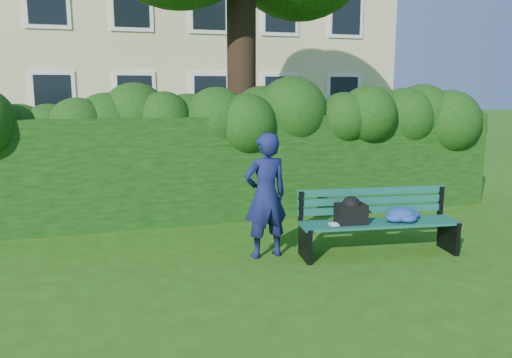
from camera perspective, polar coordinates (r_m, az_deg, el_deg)
name	(u,v)px	position (r m, az deg, el deg)	size (l,w,h in m)	color
ground	(268,253)	(7.02, 1.40, -8.50)	(80.00, 80.00, 0.00)	#2D510F
hedge	(231,166)	(8.87, -2.93, 1.45)	(10.00, 1.00, 1.80)	black
park_bench	(377,218)	(7.06, 13.71, -4.39)	(2.23, 0.81, 0.89)	#0D4338
man_reading	(266,196)	(6.68, 1.10, -1.93)	(0.62, 0.41, 1.69)	#161A4F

